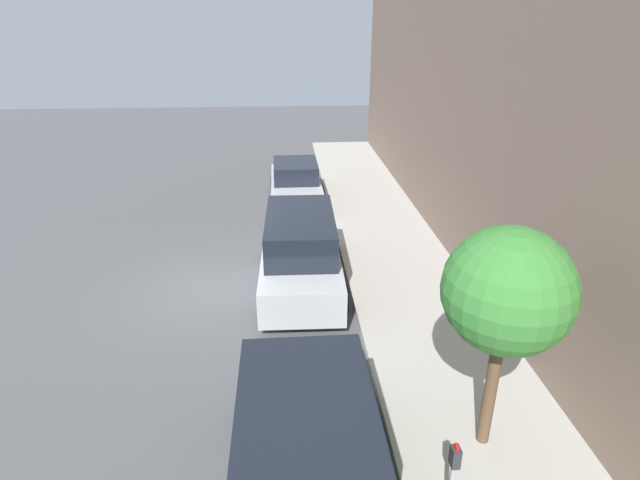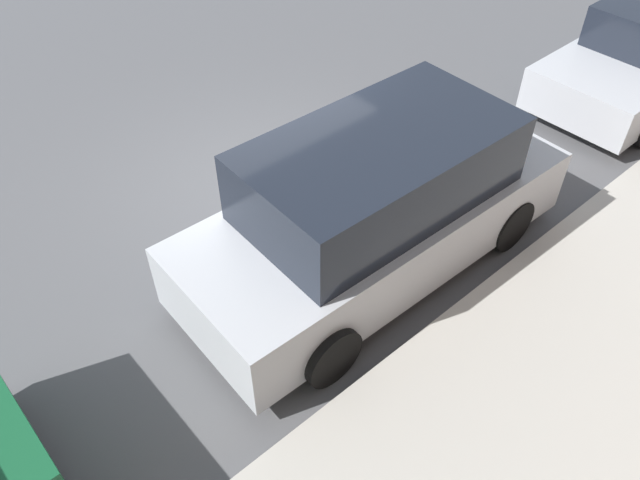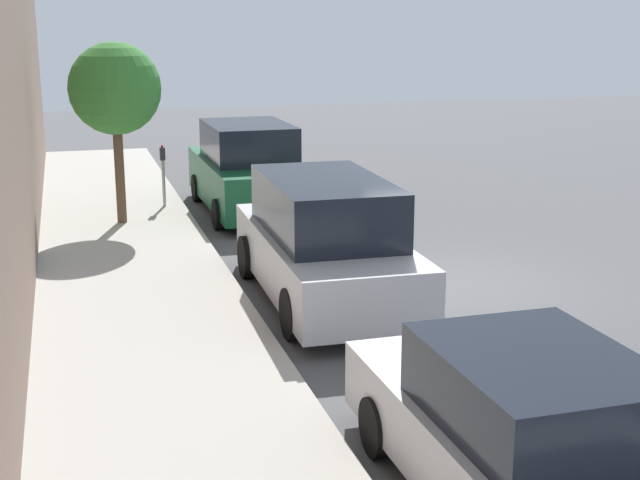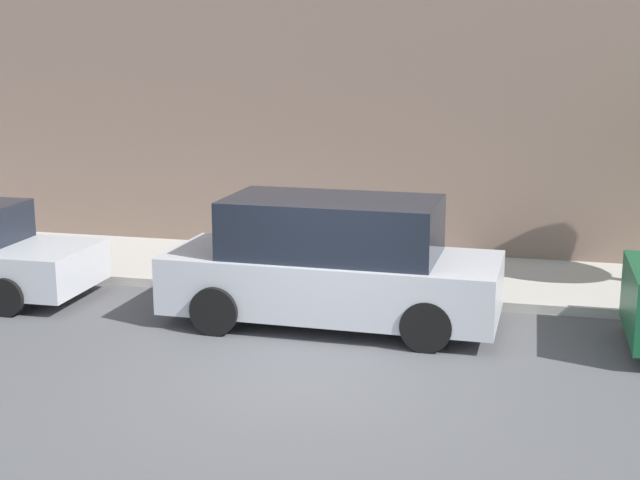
% 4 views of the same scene
% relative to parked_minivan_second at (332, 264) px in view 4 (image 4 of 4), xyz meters
% --- Properties ---
extents(ground_plane, '(60.00, 60.00, 0.00)m').
position_rel_parked_minivan_second_xyz_m(ground_plane, '(-2.29, -0.19, -0.92)').
color(ground_plane, '#515154').
extents(sidewalk, '(3.08, 32.00, 0.15)m').
position_rel_parked_minivan_second_xyz_m(sidewalk, '(2.75, -0.19, -0.84)').
color(sidewalk, '#B2ADA3').
rests_on(sidewalk, ground_plane).
extents(parked_minivan_second, '(2.02, 4.94, 1.90)m').
position_rel_parked_minivan_second_xyz_m(parked_minivan_second, '(0.00, 0.00, 0.00)').
color(parked_minivan_second, '#B7BABF').
rests_on(parked_minivan_second, ground_plane).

